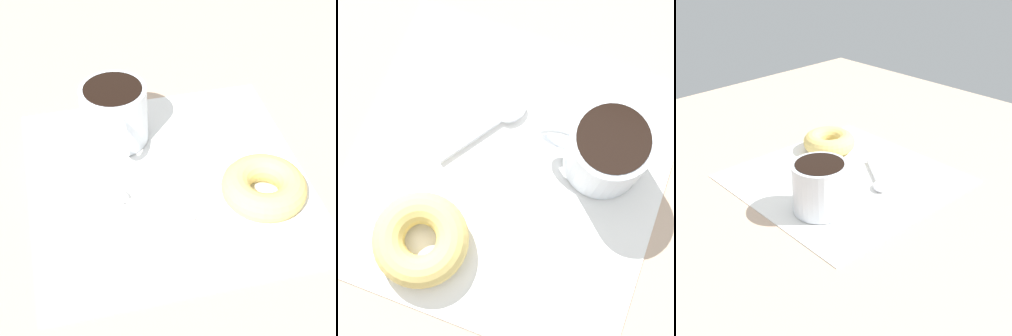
# 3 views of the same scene
# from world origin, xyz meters

# --- Properties ---
(ground_plane) EXTENTS (1.20, 1.20, 0.02)m
(ground_plane) POSITION_xyz_m (0.00, 0.00, -0.01)
(ground_plane) COLOR tan
(napkin) EXTENTS (0.36, 0.36, 0.00)m
(napkin) POSITION_xyz_m (-0.01, 0.02, 0.00)
(napkin) COLOR white
(napkin) RESTS_ON ground_plane
(coffee_cup) EXTENTS (0.12, 0.09, 0.08)m
(coffee_cup) POSITION_xyz_m (0.09, 0.07, 0.05)
(coffee_cup) COLOR silver
(coffee_cup) RESTS_ON napkin
(donut) EXTENTS (0.11, 0.11, 0.04)m
(donut) POSITION_xyz_m (-0.07, -0.09, 0.02)
(donut) COLOR #E5C66B
(donut) RESTS_ON napkin
(spoon) EXTENTS (0.08, 0.11, 0.01)m
(spoon) POSITION_xyz_m (-0.04, 0.08, 0.01)
(spoon) COLOR silver
(spoon) RESTS_ON napkin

